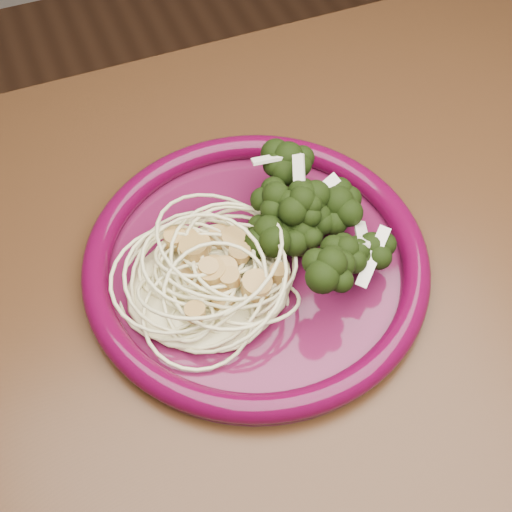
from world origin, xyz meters
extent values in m
cube|color=#472814|center=(0.00, 0.00, 0.73)|extent=(1.20, 0.80, 0.04)
cylinder|color=#510F2D|center=(-0.05, 0.08, 0.75)|extent=(0.35, 0.35, 0.01)
torus|color=#510527|center=(-0.05, 0.08, 0.76)|extent=(0.36, 0.36, 0.02)
ellipsoid|color=beige|center=(-0.10, 0.07, 0.77)|extent=(0.17, 0.15, 0.03)
ellipsoid|color=black|center=(0.00, 0.09, 0.79)|extent=(0.13, 0.18, 0.06)
camera|label=1|loc=(-0.19, -0.27, 1.27)|focal=50.00mm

